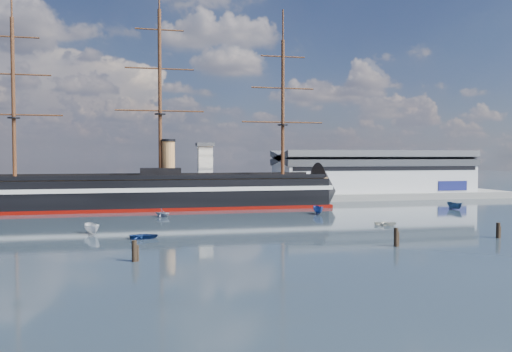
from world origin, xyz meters
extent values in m
plane|color=black|center=(0.00, 40.00, 0.00)|extent=(600.00, 600.00, 0.00)
cube|color=slate|center=(10.00, 76.00, 0.00)|extent=(180.00, 18.00, 2.00)
cube|color=#B7BABC|center=(58.00, 80.00, 7.00)|extent=(62.00, 20.00, 10.00)
cube|color=#3F4247|center=(58.00, 80.00, 12.60)|extent=(63.00, 21.00, 2.00)
cube|color=silver|center=(3.00, 73.00, 9.00)|extent=(4.00, 4.00, 14.00)
cube|color=#3F4247|center=(3.00, 73.00, 16.50)|extent=(5.00, 5.00, 1.00)
cube|color=black|center=(-11.84, 60.00, 4.00)|extent=(88.14, 16.77, 7.00)
cube|color=silver|center=(-11.84, 60.00, 5.20)|extent=(90.14, 17.03, 1.00)
cube|color=#690802|center=(-11.84, 60.00, 0.35)|extent=(90.14, 16.99, 0.90)
cone|color=black|center=(34.66, 60.00, 3.70)|extent=(11.14, 15.78, 15.68)
cube|color=brown|center=(-11.84, 60.00, 7.60)|extent=(88.13, 15.49, 0.40)
cube|color=black|center=(-9.84, 60.00, 9.00)|extent=(10.05, 6.09, 2.50)
cylinder|color=#B58048|center=(-7.84, 60.00, 12.50)|extent=(3.20, 3.20, 9.00)
cylinder|color=#381E0F|center=(-43.84, 60.00, 26.80)|extent=(0.90, 0.90, 38.00)
cylinder|color=#381E0F|center=(-9.84, 60.00, 28.80)|extent=(0.90, 0.90, 42.00)
cylinder|color=#381E0F|center=(22.16, 60.00, 25.80)|extent=(0.90, 0.90, 36.00)
imported|color=silver|center=(-22.57, 19.99, 0.00)|extent=(6.22, 4.11, 2.33)
imported|color=navy|center=(-14.00, 13.41, 0.00)|extent=(1.16, 2.87, 1.34)
imported|color=navy|center=(24.79, 39.41, 0.00)|extent=(6.04, 2.73, 2.34)
imported|color=slate|center=(-10.12, 41.75, 0.00)|extent=(5.22, 5.98, 2.05)
imported|color=silver|center=(31.03, 19.11, 0.00)|extent=(2.24, 2.79, 1.22)
imported|color=navy|center=(61.40, 41.61, 0.00)|extent=(5.98, 2.72, 2.32)
cylinder|color=black|center=(-15.22, -4.11, 0.00)|extent=(0.64, 0.64, 3.35)
cylinder|color=black|center=(21.92, -1.73, 0.00)|extent=(0.64, 0.64, 3.42)
cylinder|color=black|center=(41.71, 1.51, 0.00)|extent=(0.64, 0.64, 3.18)
camera|label=1|loc=(-13.98, -67.83, 13.18)|focal=35.00mm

